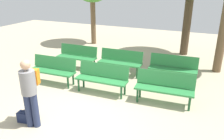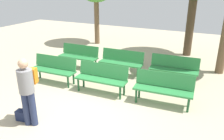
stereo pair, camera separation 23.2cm
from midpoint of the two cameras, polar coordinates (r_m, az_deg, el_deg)
name	(u,v)px [view 1 (the left image)]	position (r m, az deg, el deg)	size (l,w,h in m)	color
ground_plane	(79,117)	(5.96, -9.33, -11.58)	(24.00, 24.00, 0.00)	#BCAD8E
bench_r0_c0	(53,68)	(7.86, -15.33, 0.36)	(1.62, 0.54, 0.87)	#2D8442
bench_r0_c1	(102,77)	(6.94, -3.41, -1.68)	(1.62, 0.54, 0.87)	#2D8442
bench_r0_c2	(165,86)	(6.46, 11.98, -3.94)	(1.63, 0.58, 0.87)	#2D8442
bench_r1_c0	(77,55)	(9.10, -9.38, 3.68)	(1.61, 0.51, 0.87)	#2D8442
bench_r1_c1	(120,61)	(8.35, 1.33, 2.37)	(1.61, 0.52, 0.87)	#2D8442
bench_r1_c2	(173,67)	(7.99, 14.18, 0.80)	(1.62, 0.55, 0.87)	#2D8442
visitor_with_backpack	(30,89)	(5.50, -20.99, -4.56)	(0.46, 0.59, 1.65)	navy
handbag	(25,117)	(6.08, -22.01, -10.78)	(0.35, 0.23, 0.29)	#192347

